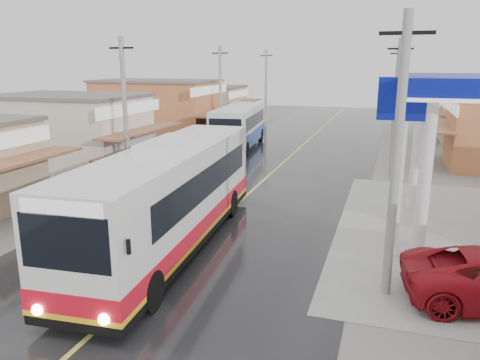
{
  "coord_description": "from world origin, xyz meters",
  "views": [
    {
      "loc": [
        6.76,
        -13.36,
        6.66
      ],
      "look_at": [
        1.13,
        4.12,
        2.03
      ],
      "focal_mm": 35.0,
      "sensor_mm": 36.0,
      "label": 1
    }
  ],
  "objects_px": {
    "coach_bus": "(171,196)",
    "tricycle_near": "(110,170)",
    "second_bus": "(239,126)",
    "tyre_stack": "(98,207)",
    "cyclist": "(151,200)"
  },
  "relations": [
    {
      "from": "cyclist",
      "to": "coach_bus",
      "type": "bearing_deg",
      "value": -69.75
    },
    {
      "from": "second_bus",
      "to": "tricycle_near",
      "type": "bearing_deg",
      "value": -109.47
    },
    {
      "from": "tyre_stack",
      "to": "tricycle_near",
      "type": "bearing_deg",
      "value": 115.48
    },
    {
      "from": "second_bus",
      "to": "tricycle_near",
      "type": "height_order",
      "value": "second_bus"
    },
    {
      "from": "coach_bus",
      "to": "cyclist",
      "type": "height_order",
      "value": "coach_bus"
    },
    {
      "from": "tricycle_near",
      "to": "tyre_stack",
      "type": "distance_m",
      "value": 4.66
    },
    {
      "from": "second_bus",
      "to": "cyclist",
      "type": "bearing_deg",
      "value": -91.43
    },
    {
      "from": "coach_bus",
      "to": "second_bus",
      "type": "xyz_separation_m",
      "value": [
        -4.03,
        20.45,
        -0.18
      ]
    },
    {
      "from": "coach_bus",
      "to": "tricycle_near",
      "type": "relative_size",
      "value": 5.9
    },
    {
      "from": "second_bus",
      "to": "tricycle_near",
      "type": "distance_m",
      "value": 13.86
    },
    {
      "from": "coach_bus",
      "to": "cyclist",
      "type": "distance_m",
      "value": 4.04
    },
    {
      "from": "coach_bus",
      "to": "second_bus",
      "type": "height_order",
      "value": "coach_bus"
    },
    {
      "from": "second_bus",
      "to": "tyre_stack",
      "type": "bearing_deg",
      "value": -100.13
    },
    {
      "from": "second_bus",
      "to": "cyclist",
      "type": "relative_size",
      "value": 4.45
    },
    {
      "from": "cyclist",
      "to": "second_bus",
      "type": "bearing_deg",
      "value": 75.11
    }
  ]
}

